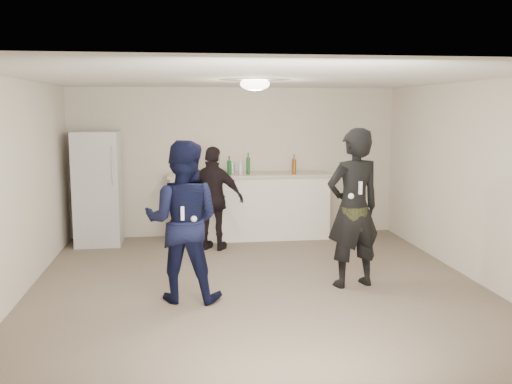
{
  "coord_description": "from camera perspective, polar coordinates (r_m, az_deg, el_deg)",
  "views": [
    {
      "loc": [
        -0.89,
        -6.61,
        2.17
      ],
      "look_at": [
        0.0,
        0.2,
        1.15
      ],
      "focal_mm": 40.0,
      "sensor_mm": 36.0,
      "label": 1
    }
  ],
  "objects": [
    {
      "name": "floor",
      "position": [
        7.01,
        0.21,
        -9.58
      ],
      "size": [
        6.0,
        6.0,
        0.0
      ],
      "primitive_type": "plane",
      "color": "#6B5B4C",
      "rests_on": "ground"
    },
    {
      "name": "ceiling",
      "position": [
        6.67,
        0.23,
        11.29
      ],
      "size": [
        6.0,
        6.0,
        0.0
      ],
      "primitive_type": "plane",
      "rotation": [
        3.14,
        0.0,
        0.0
      ],
      "color": "silver",
      "rests_on": "wall_back"
    },
    {
      "name": "wall_back",
      "position": [
        9.69,
        -2.14,
        3.0
      ],
      "size": [
        6.0,
        0.0,
        6.0
      ],
      "primitive_type": "plane",
      "rotation": [
        1.57,
        0.0,
        0.0
      ],
      "color": "beige",
      "rests_on": "floor"
    },
    {
      "name": "wall_front",
      "position": [
        3.82,
        6.23,
        -5.5
      ],
      "size": [
        6.0,
        0.0,
        6.0
      ],
      "primitive_type": "plane",
      "rotation": [
        -1.57,
        0.0,
        0.0
      ],
      "color": "beige",
      "rests_on": "floor"
    },
    {
      "name": "wall_left",
      "position": [
        6.92,
        -22.96,
        0.15
      ],
      "size": [
        0.0,
        6.0,
        6.0
      ],
      "primitive_type": "plane",
      "rotation": [
        1.57,
        0.0,
        1.57
      ],
      "color": "beige",
      "rests_on": "floor"
    },
    {
      "name": "wall_right",
      "position": [
        7.6,
        21.25,
        0.92
      ],
      "size": [
        0.0,
        6.0,
        6.0
      ],
      "primitive_type": "plane",
      "rotation": [
        1.57,
        0.0,
        -1.57
      ],
      "color": "beige",
      "rests_on": "floor"
    },
    {
      "name": "counter",
      "position": [
        9.48,
        -0.63,
        -1.54
      ],
      "size": [
        2.6,
        0.56,
        1.05
      ],
      "primitive_type": "cube",
      "color": "white",
      "rests_on": "floor"
    },
    {
      "name": "counter_top",
      "position": [
        9.4,
        -0.64,
        1.73
      ],
      "size": [
        2.68,
        0.64,
        0.04
      ],
      "primitive_type": "cube",
      "color": "beige",
      "rests_on": "counter"
    },
    {
      "name": "fridge",
      "position": [
        9.39,
        -15.51,
        0.37
      ],
      "size": [
        0.7,
        0.7,
        1.8
      ],
      "primitive_type": "cube",
      "color": "silver",
      "rests_on": "floor"
    },
    {
      "name": "fridge_handle",
      "position": [
        8.94,
        -14.16,
        2.61
      ],
      "size": [
        0.02,
        0.02,
        0.6
      ],
      "primitive_type": "cylinder",
      "color": "silver",
      "rests_on": "fridge"
    },
    {
      "name": "ceiling_dome",
      "position": [
        6.97,
        -0.11,
        10.76
      ],
      "size": [
        0.36,
        0.36,
        0.16
      ],
      "primitive_type": "ellipsoid",
      "color": "white",
      "rests_on": "ceiling"
    },
    {
      "name": "shaker",
      "position": [
        9.42,
        -2.36,
        2.38
      ],
      "size": [
        0.08,
        0.08,
        0.17
      ],
      "primitive_type": "cylinder",
      "color": "silver",
      "rests_on": "counter_top"
    },
    {
      "name": "man",
      "position": [
        6.44,
        -7.34,
        -2.92
      ],
      "size": [
        1.01,
        0.86,
        1.81
      ],
      "primitive_type": "imported",
      "rotation": [
        0.0,
        0.0,
        2.93
      ],
      "color": "#0E143D",
      "rests_on": "floor"
    },
    {
      "name": "woman",
      "position": [
        6.97,
        9.71,
        -1.61
      ],
      "size": [
        0.8,
        0.62,
        1.93
      ],
      "primitive_type": "imported",
      "rotation": [
        0.0,
        0.0,
        3.38
      ],
      "color": "black",
      "rests_on": "floor"
    },
    {
      "name": "camo_shorts",
      "position": [
        6.99,
        9.69,
        -2.55
      ],
      "size": [
        0.34,
        0.34,
        0.28
      ],
      "primitive_type": "cylinder",
      "color": "#333B1A",
      "rests_on": "woman"
    },
    {
      "name": "spectator",
      "position": [
        8.7,
        -4.24,
        -0.66
      ],
      "size": [
        1.01,
        0.73,
        1.59
      ],
      "primitive_type": "imported",
      "rotation": [
        0.0,
        0.0,
        2.73
      ],
      "color": "black",
      "rests_on": "floor"
    },
    {
      "name": "remote_man",
      "position": [
        6.14,
        -7.36,
        -2.12
      ],
      "size": [
        0.04,
        0.04,
        0.15
      ],
      "primitive_type": "cube",
      "color": "silver",
      "rests_on": "man"
    },
    {
      "name": "nunchuk_man",
      "position": [
        6.19,
        -6.24,
        -2.69
      ],
      "size": [
        0.07,
        0.07,
        0.07
      ],
      "primitive_type": "sphere",
      "color": "silver",
      "rests_on": "man"
    },
    {
      "name": "remote_woman",
      "position": [
        6.69,
        10.4,
        0.42
      ],
      "size": [
        0.04,
        0.04,
        0.15
      ],
      "primitive_type": "cube",
      "color": "silver",
      "rests_on": "woman"
    },
    {
      "name": "nunchuk_woman",
      "position": [
        6.71,
        9.48,
        -0.41
      ],
      "size": [
        0.07,
        0.07,
        0.07
      ],
      "primitive_type": "sphere",
      "color": "white",
      "rests_on": "woman"
    },
    {
      "name": "bottle_cluster",
      "position": [
        9.29,
        -1.01,
        2.48
      ],
      "size": [
        1.42,
        0.29,
        0.27
      ],
      "color": "brown",
      "rests_on": "counter_top"
    }
  ]
}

